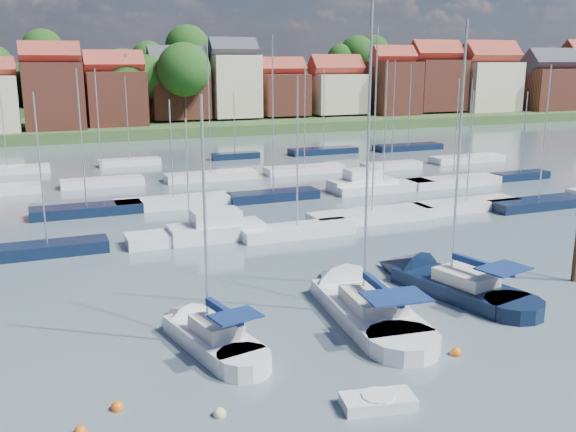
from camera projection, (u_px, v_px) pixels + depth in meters
name	position (u px, v px, depth m)	size (l,w,h in m)	color
ground	(213.00, 186.00, 67.72)	(260.00, 260.00, 0.00)	#4C5C67
sailboat_left	(204.00, 334.00, 30.45)	(4.27, 9.45, 12.56)	silver
sailboat_centre	(355.00, 299.00, 34.85)	(4.82, 13.36, 17.68)	silver
sailboat_navy	(438.00, 281.00, 37.66)	(5.77, 12.26, 16.41)	black
tender	(378.00, 402.00, 24.67)	(3.01, 1.80, 0.61)	silver
timber_piling	(576.00, 260.00, 38.47)	(0.40, 0.40, 6.74)	#4C331E
buoy_a	(118.00, 410.00, 24.54)	(0.50, 0.50, 0.50)	#D85914
buoy_b	(220.00, 416.00, 24.09)	(0.49, 0.49, 0.49)	beige
buoy_c	(388.00, 355.00, 29.09)	(0.47, 0.47, 0.47)	#D85914
buoy_d	(456.00, 355.00, 29.10)	(0.51, 0.51, 0.51)	#D85914
buoy_e	(398.00, 277.00, 39.52)	(0.42, 0.42, 0.42)	beige
marina_field	(245.00, 189.00, 63.94)	(79.62, 41.41, 15.93)	silver
far_shore_town	(116.00, 96.00, 150.90)	(212.46, 90.00, 22.27)	#375329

